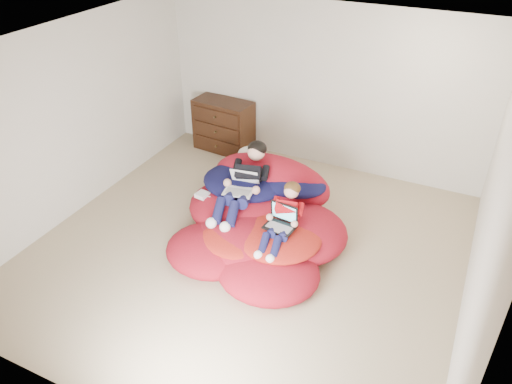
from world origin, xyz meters
name	(u,v)px	position (x,y,z in m)	size (l,w,h in m)	color
room_shell	(248,235)	(0.00, 0.00, 0.22)	(5.10, 5.10, 2.77)	tan
dresser	(224,126)	(-1.56, 2.24, 0.43)	(0.99, 0.58, 0.86)	black
beanbag_pile	(259,219)	(0.01, 0.31, 0.26)	(2.19, 2.32, 0.84)	#A81323
cream_pillow	(252,156)	(-0.52, 1.17, 0.62)	(0.42, 0.27, 0.27)	beige
older_boy	(245,179)	(-0.28, 0.51, 0.66)	(0.43, 1.26, 0.69)	black
younger_boy	(284,216)	(0.43, 0.08, 0.59)	(0.31, 0.92, 0.59)	red
laptop_white	(241,185)	(-0.28, 0.40, 0.64)	(0.40, 0.42, 0.24)	silver
laptop_black	(282,221)	(0.43, 0.02, 0.56)	(0.37, 0.30, 0.26)	black
power_adapter	(202,195)	(-0.79, 0.27, 0.42)	(0.15, 0.15, 0.06)	silver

